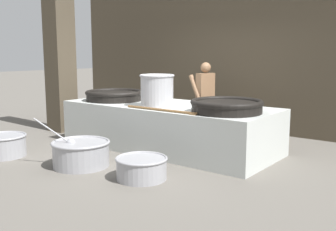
# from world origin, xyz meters

# --- Properties ---
(ground_plane) EXTENTS (60.00, 60.00, 0.00)m
(ground_plane) POSITION_xyz_m (0.00, 0.00, 0.00)
(ground_plane) COLOR #666059
(back_wall) EXTENTS (9.24, 0.24, 3.45)m
(back_wall) POSITION_xyz_m (0.00, 2.45, 1.72)
(back_wall) COLOR #4C4233
(back_wall) RESTS_ON ground_plane
(support_pillar) EXTENTS (0.49, 0.49, 3.45)m
(support_pillar) POSITION_xyz_m (-2.88, -0.13, 1.72)
(support_pillar) COLOR #4C4233
(support_pillar) RESTS_ON ground_plane
(hearth_platform) EXTENTS (3.91, 1.59, 0.80)m
(hearth_platform) POSITION_xyz_m (0.00, 0.00, 0.40)
(hearth_platform) COLOR silver
(hearth_platform) RESTS_ON ground_plane
(giant_wok_near) EXTENTS (1.13, 1.13, 0.20)m
(giant_wok_near) POSITION_xyz_m (-1.22, -0.14, 0.90)
(giant_wok_near) COLOR black
(giant_wok_near) RESTS_ON hearth_platform
(giant_wok_far) EXTENTS (1.14, 1.14, 0.20)m
(giant_wok_far) POSITION_xyz_m (1.30, -0.19, 0.91)
(giant_wok_far) COLOR black
(giant_wok_far) RESTS_ON hearth_platform
(stock_pot) EXTENTS (0.60, 0.60, 0.55)m
(stock_pot) POSITION_xyz_m (0.01, -0.32, 1.09)
(stock_pot) COLOR #B7B7BC
(stock_pot) RESTS_ON hearth_platform
(stirring_paddle) EXTENTS (1.41, 0.10, 0.04)m
(stirring_paddle) POSITION_xyz_m (0.45, -0.70, 0.82)
(stirring_paddle) COLOR brown
(stirring_paddle) RESTS_ON hearth_platform
(cook) EXTENTS (0.38, 0.58, 1.53)m
(cook) POSITION_xyz_m (-0.06, 1.33, 0.83)
(cook) COLOR #8C6647
(cook) RESTS_ON ground_plane
(prep_bowl_vegetables) EXTENTS (1.02, 0.89, 0.75)m
(prep_bowl_vegetables) POSITION_xyz_m (-0.33, -1.75, 0.22)
(prep_bowl_vegetables) COLOR #9E9EA3
(prep_bowl_vegetables) RESTS_ON ground_plane
(prep_bowl_meat) EXTENTS (0.72, 0.72, 0.31)m
(prep_bowl_meat) POSITION_xyz_m (0.81, -1.64, 0.17)
(prep_bowl_meat) COLOR #9E9EA3
(prep_bowl_meat) RESTS_ON ground_plane
(prep_bowl_extra) EXTENTS (0.75, 0.75, 0.36)m
(prep_bowl_extra) POSITION_xyz_m (-1.82, -2.15, 0.20)
(prep_bowl_extra) COLOR #9E9EA3
(prep_bowl_extra) RESTS_ON ground_plane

